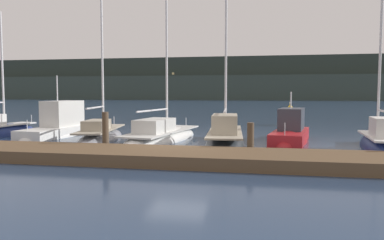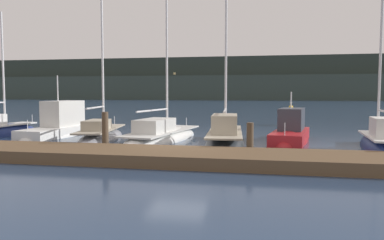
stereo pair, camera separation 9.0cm
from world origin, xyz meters
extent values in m
plane|color=navy|center=(0.00, 0.00, 0.00)|extent=(400.00, 400.00, 0.00)
cube|color=brown|center=(0.00, -2.03, 0.23)|extent=(39.61, 2.80, 0.45)
cylinder|color=#4C3D2D|center=(-3.12, -0.38, 0.89)|extent=(0.28, 0.28, 1.78)
cylinder|color=#4C3D2D|center=(3.12, -0.38, 0.71)|extent=(0.28, 0.28, 1.41)
cylinder|color=silver|center=(-11.91, 4.65, 4.04)|extent=(0.12, 0.12, 6.82)
cylinder|color=silver|center=(-11.65, 6.99, 0.88)|extent=(0.04, 0.04, 0.50)
ellipsoid|color=white|center=(-8.45, 4.72, 0.00)|extent=(2.47, 6.21, 1.04)
cube|color=white|center=(-8.45, 4.72, 0.29)|extent=(2.26, 5.59, 0.57)
cube|color=silver|center=(-8.40, 5.33, 1.34)|extent=(1.55, 2.77, 1.54)
cube|color=black|center=(-8.30, 6.54, 1.57)|extent=(1.20, 0.39, 0.69)
cylinder|color=silver|center=(-8.44, 4.85, 2.87)|extent=(0.07, 0.07, 1.51)
cylinder|color=silver|center=(-8.67, 2.19, 0.87)|extent=(0.04, 0.04, 0.60)
ellipsoid|color=gray|center=(-5.20, 3.74, 0.00)|extent=(2.79, 6.83, 1.10)
cube|color=#A39984|center=(-5.20, 3.74, 0.60)|extent=(2.34, 5.74, 0.08)
cube|color=#A39984|center=(-5.08, 2.95, 0.90)|extent=(1.38, 2.26, 0.52)
cylinder|color=silver|center=(-5.29, 4.26, 5.08)|extent=(0.12, 0.12, 8.96)
cylinder|color=silver|center=(-5.05, 2.74, 1.83)|extent=(0.57, 3.05, 0.09)
cylinder|color=silver|center=(-5.68, 6.75, 0.85)|extent=(0.04, 0.04, 0.50)
ellipsoid|color=white|center=(-1.82, 4.20, 0.00)|extent=(3.47, 8.43, 1.33)
cube|color=silver|center=(-1.82, 4.20, 0.50)|extent=(2.91, 7.08, 0.08)
cube|color=silver|center=(-1.96, 3.23, 0.89)|extent=(1.74, 2.79, 0.69)
cylinder|color=silver|center=(-1.72, 4.85, 6.26)|extent=(0.12, 0.12, 11.51)
cylinder|color=silver|center=(-1.99, 3.05, 1.70)|extent=(0.63, 3.60, 0.09)
cylinder|color=silver|center=(-1.26, 7.92, 0.75)|extent=(0.04, 0.04, 0.50)
ellipsoid|color=#2D3338|center=(1.74, 3.20, 0.00)|extent=(2.54, 7.73, 1.16)
cube|color=#A39984|center=(1.74, 3.20, 0.65)|extent=(2.13, 6.49, 0.08)
cube|color=#A39984|center=(1.81, 2.29, 1.12)|extent=(1.36, 2.52, 0.88)
cylinder|color=silver|center=(1.69, 3.81, 5.15)|extent=(0.12, 0.12, 9.00)
cylinder|color=silver|center=(1.82, 2.19, 1.76)|extent=(0.34, 3.23, 0.09)
cylinder|color=silver|center=(1.47, 6.68, 0.90)|extent=(0.04, 0.04, 0.50)
ellipsoid|color=red|center=(5.03, 4.75, 0.00)|extent=(2.69, 5.79, 1.35)
cube|color=red|center=(5.03, 4.75, 0.30)|extent=(2.46, 5.21, 0.60)
cube|color=#333842|center=(5.12, 5.30, 1.19)|extent=(1.60, 2.62, 1.16)
cube|color=black|center=(5.31, 6.39, 1.36)|extent=(1.08, 0.42, 0.52)
cylinder|color=silver|center=(5.04, 4.86, 2.21)|extent=(0.07, 0.07, 0.89)
cylinder|color=silver|center=(4.62, 2.44, 0.90)|extent=(0.04, 0.04, 0.60)
ellipsoid|color=navy|center=(8.95, 3.12, 0.00)|extent=(1.95, 5.75, 1.27)
cube|color=silver|center=(8.95, 3.12, 0.59)|extent=(1.64, 4.83, 0.08)
cube|color=silver|center=(8.89, 2.45, 1.06)|extent=(1.03, 1.88, 0.87)
cylinder|color=silver|center=(8.99, 3.57, 4.23)|extent=(0.12, 0.12, 7.28)
cylinder|color=silver|center=(9.18, 5.71, 0.84)|extent=(0.04, 0.04, 0.50)
cylinder|color=gold|center=(5.74, 15.26, 0.08)|extent=(1.37, 1.37, 0.16)
cylinder|color=gold|center=(5.74, 15.26, 0.70)|extent=(0.91, 0.91, 1.07)
cone|color=gold|center=(5.74, 15.26, 1.48)|extent=(0.64, 0.64, 0.50)
sphere|color=#F9EAB7|center=(5.74, 15.26, 1.78)|extent=(0.16, 0.16, 0.16)
cube|color=#28332D|center=(0.00, 123.47, 7.58)|extent=(240.00, 16.00, 15.16)
cube|color=#333F39|center=(-25.60, 113.47, 4.16)|extent=(144.00, 10.00, 8.32)
cube|color=#F4DB8C|center=(-28.18, 115.42, 9.37)|extent=(0.80, 0.10, 0.80)
cube|color=#F4DB8C|center=(-17.36, 115.42, 4.48)|extent=(0.80, 0.10, 0.80)
cube|color=#F4DB8C|center=(30.14, 115.42, 1.20)|extent=(0.80, 0.10, 0.80)
cube|color=#F4DB8C|center=(-53.04, 115.42, 7.23)|extent=(0.80, 0.10, 0.80)
cube|color=#F4DB8C|center=(21.51, 115.42, 1.75)|extent=(0.80, 0.10, 0.80)
cube|color=#F4DB8C|center=(-37.89, 115.42, 8.02)|extent=(0.80, 0.10, 0.80)
cube|color=#F4DB8C|center=(-40.01, 115.42, 1.84)|extent=(0.80, 0.10, 0.80)
cube|color=#F4DB8C|center=(15.32, 115.42, 1.74)|extent=(0.80, 0.10, 0.80)
cube|color=#F4DB8C|center=(8.49, 115.42, 1.26)|extent=(0.80, 0.10, 0.80)
cube|color=#F4DB8C|center=(-31.66, 115.42, 3.56)|extent=(0.80, 0.10, 0.80)
cube|color=#F4DB8C|center=(-13.64, 115.42, 5.84)|extent=(0.80, 0.10, 0.80)
cube|color=#F4DB8C|center=(14.64, 115.42, 1.77)|extent=(0.80, 0.10, 0.80)
camera|label=1|loc=(3.59, -15.55, 2.63)|focal=35.00mm
camera|label=2|loc=(3.68, -15.53, 2.63)|focal=35.00mm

